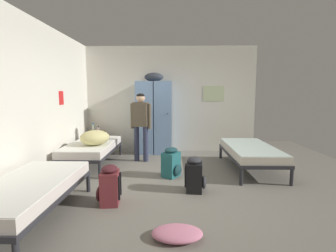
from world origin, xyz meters
name	(u,v)px	position (x,y,z in m)	size (l,w,h in m)	color
ground_plane	(168,181)	(0.00, 0.00, 0.00)	(7.90, 7.90, 0.00)	slate
room_backdrop	(115,100)	(-1.16, 1.20, 1.39)	(4.54, 5.00, 2.78)	silver
locker_bank	(154,116)	(-0.39, 2.19, 0.97)	(0.90, 0.55, 2.07)	#7A9ECC
shelf_unit	(97,140)	(-1.91, 2.19, 0.35)	(0.38, 0.30, 0.57)	#99704C
bed_left_rear	(92,147)	(-1.66, 1.04, 0.38)	(0.90, 1.90, 0.49)	#28282D
bed_left_front	(27,190)	(-1.66, -1.43, 0.38)	(0.90, 1.90, 0.49)	#28282D
bed_right	(250,151)	(1.66, 0.74, 0.38)	(0.90, 1.90, 0.49)	#28282D
bedding_heap	(95,138)	(-1.51, 0.79, 0.64)	(0.58, 0.62, 0.30)	#D1C67F
person_traveler	(141,121)	(-0.63, 1.36, 0.93)	(0.48, 0.26, 1.55)	#2D334C
water_bottle	(93,127)	(-1.99, 2.21, 0.67)	(0.08, 0.08, 0.22)	silver
lotion_bottle	(99,129)	(-1.84, 2.15, 0.63)	(0.06, 0.06, 0.15)	beige
backpack_teal	(171,163)	(0.06, 0.25, 0.26)	(0.41, 0.40, 0.55)	#23666B
backpack_black	(195,175)	(0.44, -0.45, 0.26)	(0.36, 0.34, 0.55)	black
backpack_maroon	(109,186)	(-0.79, -0.95, 0.26)	(0.36, 0.34, 0.55)	maroon
clothes_pile_pink	(177,233)	(0.14, -1.80, 0.06)	(0.54, 0.37, 0.11)	pink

